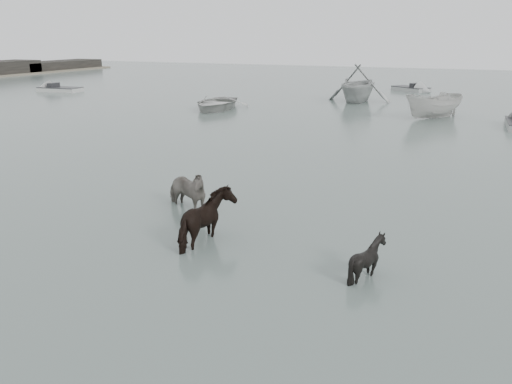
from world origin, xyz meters
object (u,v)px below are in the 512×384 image
rowboat_lead (216,101)px  pony_dark (209,213)px  pony_pinto (185,184)px  pony_black (368,252)px

rowboat_lead → pony_dark: bearing=-70.1°
rowboat_lead → pony_pinto: bearing=-72.2°
pony_dark → pony_black: bearing=-116.1°
pony_black → rowboat_lead: (-14.15, 20.77, -0.01)m
pony_pinto → pony_dark: 2.65m
pony_dark → rowboat_lead: bearing=5.3°
rowboat_lead → pony_black: bearing=-62.5°
pony_dark → pony_black: (3.88, -0.32, -0.23)m
pony_dark → rowboat_lead: size_ratio=0.30×
pony_pinto → rowboat_lead: 20.34m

